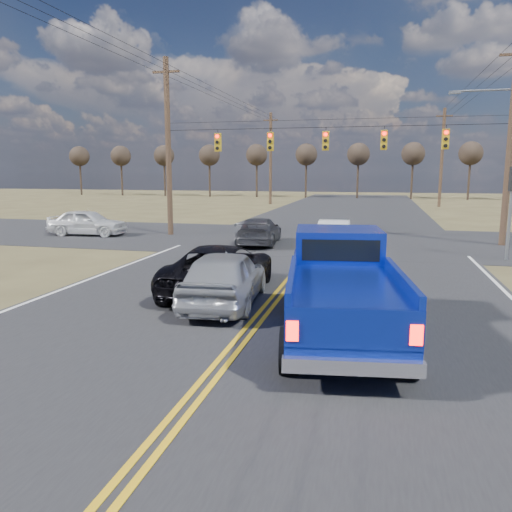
% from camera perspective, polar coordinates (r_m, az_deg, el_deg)
% --- Properties ---
extents(ground, '(160.00, 160.00, 0.00)m').
position_cam_1_polar(ground, '(10.33, -3.30, -11.57)').
color(ground, brown).
rests_on(ground, ground).
extents(road_main, '(14.00, 120.00, 0.02)m').
position_cam_1_polar(road_main, '(19.76, 5.22, -1.23)').
color(road_main, '#28282B').
rests_on(road_main, ground).
extents(road_cross, '(120.00, 12.00, 0.02)m').
position_cam_1_polar(road_cross, '(27.59, 7.71, 1.85)').
color(road_cross, '#28282B').
rests_on(road_cross, ground).
extents(signal_gantry, '(19.60, 4.83, 10.00)m').
position_cam_1_polar(signal_gantry, '(27.11, 8.99, 12.41)').
color(signal_gantry, '#473323').
rests_on(signal_gantry, ground).
extents(utility_poles, '(19.60, 58.32, 10.00)m').
position_cam_1_polar(utility_poles, '(26.38, 7.74, 12.87)').
color(utility_poles, '#473323').
rests_on(utility_poles, ground).
extents(treeline, '(87.00, 117.80, 7.40)m').
position_cam_1_polar(treeline, '(36.32, 9.48, 12.70)').
color(treeline, '#33261C').
rests_on(treeline, ground).
extents(pickup_truck, '(3.13, 6.45, 2.33)m').
position_cam_1_polar(pickup_truck, '(11.40, 9.68, -3.69)').
color(pickup_truck, black).
rests_on(pickup_truck, ground).
extents(silver_suv, '(2.29, 4.83, 1.60)m').
position_cam_1_polar(silver_suv, '(14.02, -3.58, -2.43)').
color(silver_suv, '#9A9CA1').
rests_on(silver_suv, ground).
extents(black_suv, '(2.67, 5.52, 1.51)m').
position_cam_1_polar(black_suv, '(15.46, -4.09, -1.44)').
color(black_suv, black).
rests_on(black_suv, ground).
extents(white_car_queue, '(1.57, 4.24, 1.39)m').
position_cam_1_polar(white_car_queue, '(24.96, 8.96, 2.60)').
color(white_car_queue, silver).
rests_on(white_car_queue, ground).
extents(dgrey_car_queue, '(2.31, 4.85, 1.37)m').
position_cam_1_polar(dgrey_car_queue, '(25.57, 0.35, 2.86)').
color(dgrey_car_queue, '#38393E').
rests_on(dgrey_car_queue, ground).
extents(cross_car_west, '(2.17, 4.62, 1.53)m').
position_cam_1_polar(cross_car_west, '(30.71, -18.72, 3.66)').
color(cross_car_west, white).
rests_on(cross_car_west, ground).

